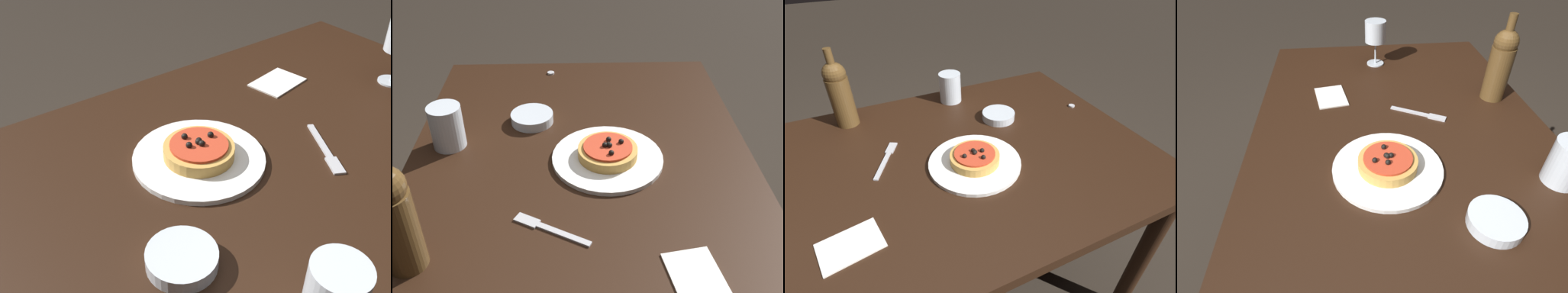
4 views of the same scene
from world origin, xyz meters
TOP-DOWN VIEW (x-y plane):
  - dining_table at (0.00, 0.00)m, footprint 1.44×0.91m
  - dinner_plate at (-0.13, 0.07)m, footprint 0.29×0.29m
  - pizza at (-0.13, 0.07)m, footprint 0.15×0.15m
  - wine_bottle at (0.20, -0.35)m, footprint 0.08×0.08m
  - water_cup at (-0.21, -0.35)m, footprint 0.09×0.09m
  - side_bowl at (-0.32, -0.14)m, footprint 0.12×0.12m
  - fork at (0.12, -0.08)m, footprint 0.11×0.17m
  - paper_napkin at (0.26, 0.22)m, footprint 0.16×0.12m
  - bottle_cap at (-0.63, -0.10)m, footprint 0.02×0.02m

SIDE VIEW (x-z plane):
  - dining_table at x=0.00m, z-range 0.30..1.08m
  - paper_napkin at x=0.26m, z-range 0.78..0.78m
  - fork at x=0.12m, z-range 0.78..0.78m
  - bottle_cap at x=-0.63m, z-range 0.78..0.79m
  - dinner_plate at x=-0.13m, z-range 0.78..0.79m
  - side_bowl at x=-0.32m, z-range 0.78..0.81m
  - pizza at x=-0.13m, z-range 0.79..0.83m
  - water_cup at x=-0.21m, z-range 0.78..0.90m
  - wine_bottle at x=0.20m, z-range 0.76..1.05m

